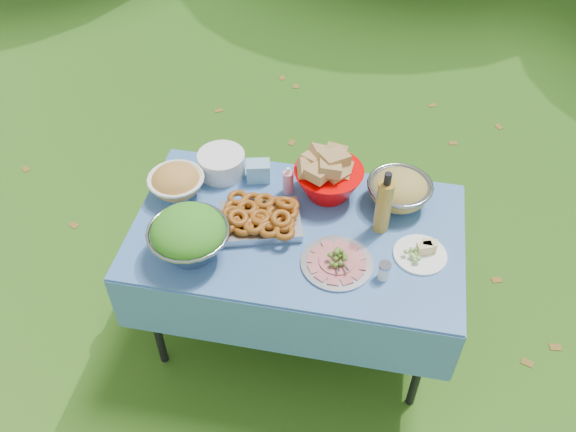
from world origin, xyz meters
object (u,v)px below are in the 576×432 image
object	(u,v)px
plate_stack	(222,163)
oil_bottle	(384,202)
salad_bowl	(189,235)
picnic_table	(296,282)
pasta_bowl_steel	(399,190)
charcuterie_platter	(337,258)
bread_bowl	(329,176)

from	to	relation	value
plate_stack	oil_bottle	world-z (taller)	oil_bottle
salad_bowl	plate_stack	bearing A→B (deg)	90.90
picnic_table	pasta_bowl_steel	size ratio (longest dim) A/B	4.99
charcuterie_platter	oil_bottle	xyz separation A→B (m)	(0.16, 0.24, 0.13)
picnic_table	plate_stack	distance (m)	0.68
plate_stack	bread_bowl	distance (m)	0.53
salad_bowl	plate_stack	world-z (taller)	salad_bowl
plate_stack	bread_bowl	xyz separation A→B (m)	(0.53, -0.05, 0.05)
pasta_bowl_steel	picnic_table	bearing A→B (deg)	-148.97
charcuterie_platter	picnic_table	bearing A→B (deg)	140.01
picnic_table	plate_stack	xyz separation A→B (m)	(-0.43, 0.31, 0.44)
salad_bowl	bread_bowl	world-z (taller)	salad_bowl
picnic_table	bread_bowl	distance (m)	0.56
salad_bowl	oil_bottle	bearing A→B (deg)	21.13
picnic_table	charcuterie_platter	distance (m)	0.49
picnic_table	pasta_bowl_steel	world-z (taller)	pasta_bowl_steel
oil_bottle	picnic_table	bearing A→B (deg)	-168.23
oil_bottle	charcuterie_platter	bearing A→B (deg)	-123.60
picnic_table	plate_stack	size ratio (longest dim) A/B	6.41
pasta_bowl_steel	oil_bottle	world-z (taller)	oil_bottle
picnic_table	salad_bowl	bearing A→B (deg)	-151.57
charcuterie_platter	oil_bottle	size ratio (longest dim) A/B	0.95
bread_bowl	picnic_table	bearing A→B (deg)	-111.16
picnic_table	bread_bowl	xyz separation A→B (m)	(0.10, 0.26, 0.49)
pasta_bowl_steel	bread_bowl	bearing A→B (deg)	179.74
plate_stack	charcuterie_platter	size ratio (longest dim) A/B	0.74
plate_stack	charcuterie_platter	world-z (taller)	plate_stack
pasta_bowl_steel	charcuterie_platter	xyz separation A→B (m)	(-0.23, -0.42, -0.04)
bread_bowl	plate_stack	bearing A→B (deg)	174.78
pasta_bowl_steel	charcuterie_platter	world-z (taller)	pasta_bowl_steel
salad_bowl	charcuterie_platter	size ratio (longest dim) A/B	1.12
plate_stack	charcuterie_platter	distance (m)	0.79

